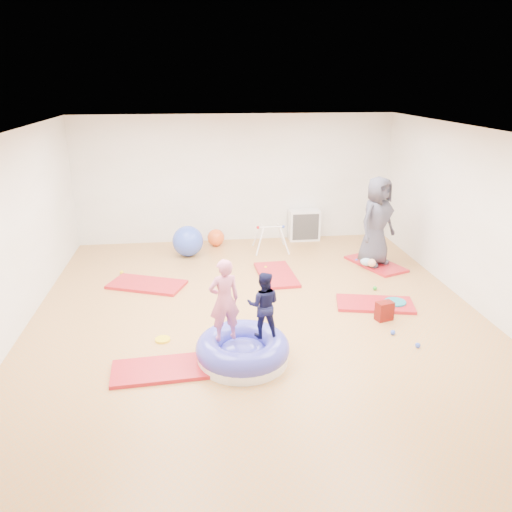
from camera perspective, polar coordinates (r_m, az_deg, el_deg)
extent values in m
cube|color=#A77D4A|center=(7.82, 0.27, -6.96)|extent=(7.00, 8.00, 0.01)
cube|color=white|center=(7.03, 0.31, 13.91)|extent=(7.00, 8.00, 0.01)
cube|color=white|center=(11.17, -2.36, 8.77)|extent=(7.00, 0.01, 2.80)
cube|color=white|center=(3.72, 8.44, -14.98)|extent=(7.00, 0.01, 2.80)
cube|color=white|center=(7.70, -26.51, 1.69)|extent=(0.01, 8.00, 2.80)
cube|color=white|center=(8.48, 24.51, 3.48)|extent=(0.01, 8.00, 2.80)
cube|color=#A81334|center=(6.58, -10.85, -12.63)|extent=(1.26, 0.69, 0.05)
cube|color=#A81334|center=(9.14, -12.37, -3.20)|extent=(1.47, 1.11, 0.06)
cube|color=#A81334|center=(9.38, 2.33, -2.14)|extent=(0.71, 1.32, 0.05)
cube|color=#A81334|center=(8.41, 13.44, -5.35)|extent=(1.33, 0.87, 0.05)
cube|color=#A81334|center=(10.19, 13.51, -0.88)|extent=(1.02, 1.37, 0.05)
cylinder|color=white|center=(6.67, -1.53, -11.35)|extent=(1.19, 1.19, 0.13)
torus|color=#3E40BB|center=(6.61, -1.54, -10.42)|extent=(1.23, 1.23, 0.33)
ellipsoid|color=#3E40BB|center=(6.65, -1.53, -10.99)|extent=(0.65, 0.65, 0.29)
imported|color=#CD688B|center=(6.32, -3.66, -4.64)|extent=(0.45, 0.35, 1.10)
imported|color=black|center=(6.42, 0.87, -5.21)|extent=(0.49, 0.42, 0.89)
imported|color=#3A3A48|center=(9.88, 13.64, 3.89)|extent=(1.01, 0.91, 1.73)
ellipsoid|color=#A3C8E6|center=(9.95, 12.78, -0.58)|extent=(0.34, 0.22, 0.19)
sphere|color=#EEB890|center=(9.80, 13.08, -0.77)|extent=(0.16, 0.16, 0.16)
sphere|color=blue|center=(7.32, 18.01, -9.68)|extent=(0.07, 0.07, 0.07)
sphere|color=green|center=(8.99, 13.44, -3.60)|extent=(0.07, 0.07, 0.07)
sphere|color=yellow|center=(9.68, 1.10, -1.35)|extent=(0.07, 0.07, 0.07)
sphere|color=blue|center=(6.85, 0.73, -10.77)|extent=(0.07, 0.07, 0.07)
sphere|color=yellow|center=(9.79, -15.10, -1.80)|extent=(0.07, 0.07, 0.07)
sphere|color=blue|center=(7.56, 15.38, -8.42)|extent=(0.07, 0.07, 0.07)
sphere|color=yellow|center=(6.52, -5.87, -12.59)|extent=(0.07, 0.07, 0.07)
sphere|color=blue|center=(6.84, 1.71, -10.83)|extent=(0.07, 0.07, 0.07)
sphere|color=blue|center=(10.26, 11.41, -0.52)|extent=(0.07, 0.07, 0.07)
sphere|color=blue|center=(10.44, -7.80, 1.70)|extent=(0.64, 0.64, 0.64)
sphere|color=#EB5923|center=(11.05, -4.60, 2.12)|extent=(0.37, 0.37, 0.37)
cylinder|color=white|center=(10.36, 0.45, 1.62)|extent=(0.21, 0.21, 0.56)
cylinder|color=white|center=(10.81, 0.12, 2.39)|extent=(0.21, 0.21, 0.56)
cylinder|color=white|center=(10.44, 3.28, 1.72)|extent=(0.21, 0.21, 0.56)
cylinder|color=white|center=(10.89, 2.84, 2.49)|extent=(0.21, 0.21, 0.56)
cylinder|color=white|center=(10.55, 1.69, 3.32)|extent=(0.54, 0.03, 0.03)
sphere|color=red|center=(10.51, 0.23, 3.28)|extent=(0.06, 0.06, 0.06)
sphere|color=blue|center=(10.59, 3.14, 3.37)|extent=(0.06, 0.06, 0.06)
cube|color=white|center=(11.45, 5.52, 3.55)|extent=(0.69, 0.34, 0.69)
cube|color=#3B3A3A|center=(11.30, 5.69, 3.32)|extent=(0.60, 0.02, 0.60)
cube|color=white|center=(11.41, 5.57, 3.48)|extent=(0.02, 0.24, 0.61)
cube|color=white|center=(11.41, 5.57, 3.48)|extent=(0.61, 0.24, 0.02)
cylinder|color=teal|center=(8.49, 15.61, -5.23)|extent=(0.35, 0.35, 0.08)
cube|color=#A60A00|center=(7.92, 14.46, -6.10)|extent=(0.29, 0.22, 0.30)
cylinder|color=yellow|center=(7.27, -10.62, -9.37)|extent=(0.21, 0.21, 0.03)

